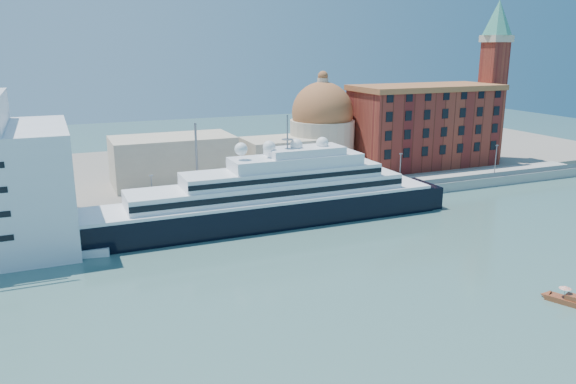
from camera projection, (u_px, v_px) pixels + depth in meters
name	position (u px, v px, depth m)	size (l,w,h in m)	color
ground	(355.00, 255.00, 99.90)	(400.00, 400.00, 0.00)	#335956
quay	(282.00, 201.00, 129.84)	(180.00, 10.00, 2.50)	gray
land	(230.00, 167.00, 166.39)	(260.00, 72.00, 2.00)	slate
quay_fence	(290.00, 198.00, 125.37)	(180.00, 0.10, 1.20)	slate
superyacht	(250.00, 205.00, 114.75)	(87.98, 12.20, 26.30)	black
service_barge	(75.00, 251.00, 99.27)	(12.83, 6.08, 2.77)	white
water_taxi	(568.00, 300.00, 80.71)	(4.07, 6.06, 2.74)	maroon
warehouse	(424.00, 125.00, 162.39)	(43.00, 19.00, 23.25)	maroon
campanile	(494.00, 71.00, 167.69)	(8.40, 8.40, 47.00)	maroon
church	(270.00, 142.00, 150.92)	(66.00, 18.00, 25.50)	beige
lamp_posts	(231.00, 171.00, 121.32)	(120.80, 2.40, 18.00)	slate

